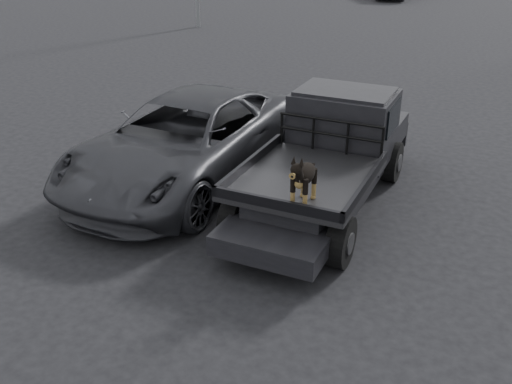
% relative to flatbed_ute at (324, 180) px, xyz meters
% --- Properties ---
extents(ground, '(120.00, 120.00, 0.00)m').
position_rel_flatbed_ute_xyz_m(ground, '(0.56, -1.88, -0.46)').
color(ground, black).
rests_on(ground, ground).
extents(flatbed_ute, '(2.00, 5.40, 0.92)m').
position_rel_flatbed_ute_xyz_m(flatbed_ute, '(0.00, 0.00, 0.00)').
color(flatbed_ute, black).
rests_on(flatbed_ute, ground).
extents(ute_cab, '(1.72, 1.30, 0.88)m').
position_rel_flatbed_ute_xyz_m(ute_cab, '(0.00, 0.95, 0.90)').
color(ute_cab, black).
rests_on(ute_cab, flatbed_ute).
extents(headache_rack, '(1.80, 0.08, 0.55)m').
position_rel_flatbed_ute_xyz_m(headache_rack, '(0.00, 0.20, 0.74)').
color(headache_rack, black).
rests_on(headache_rack, flatbed_ute).
extents(dog, '(0.32, 0.60, 0.74)m').
position_rel_flatbed_ute_xyz_m(dog, '(0.27, -1.79, 0.83)').
color(dog, black).
rests_on(dog, flatbed_ute).
extents(parked_suv, '(2.73, 5.70, 1.57)m').
position_rel_flatbed_ute_xyz_m(parked_suv, '(-2.67, -0.09, 0.32)').
color(parked_suv, '#2E2E33').
rests_on(parked_suv, ground).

